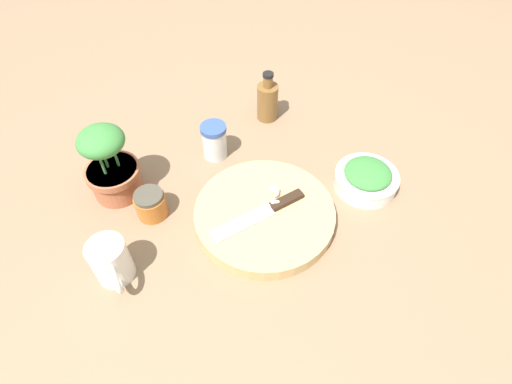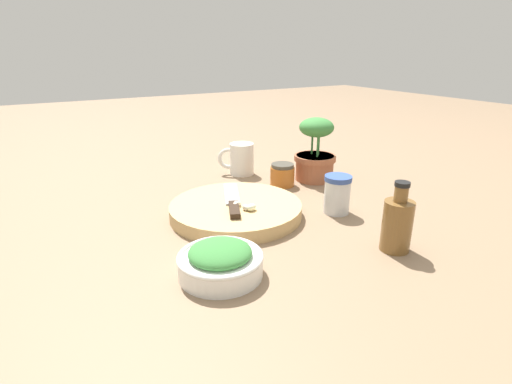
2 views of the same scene
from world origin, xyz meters
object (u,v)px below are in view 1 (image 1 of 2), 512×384
(herb_bowl, at_px, (367,178))
(spice_jar, at_px, (214,141))
(garlic_cloves, at_px, (276,198))
(potted_herb, at_px, (111,167))
(chef_knife, at_px, (265,212))
(cutting_board, at_px, (264,214))
(coffee_mug, at_px, (111,262))
(oil_bottle, at_px, (268,101))
(honey_jar, at_px, (151,204))

(herb_bowl, xyz_separation_m, spice_jar, (-0.12, 0.37, 0.02))
(garlic_cloves, xyz_separation_m, spice_jar, (0.06, 0.23, 0.01))
(spice_jar, height_order, potted_herb, potted_herb)
(spice_jar, relative_size, potted_herb, 0.50)
(chef_knife, relative_size, garlic_cloves, 3.47)
(cutting_board, xyz_separation_m, garlic_cloves, (0.04, -0.00, 0.02))
(coffee_mug, distance_m, oil_bottle, 0.60)
(spice_jar, bearing_deg, potted_herb, 154.37)
(cutting_board, height_order, spice_jar, spice_jar)
(garlic_cloves, distance_m, potted_herb, 0.38)
(garlic_cloves, height_order, herb_bowl, herb_bowl)
(cutting_board, distance_m, oil_bottle, 0.37)
(honey_jar, relative_size, potted_herb, 0.37)
(cutting_board, height_order, herb_bowl, herb_bowl)
(honey_jar, bearing_deg, chef_knife, -60.87)
(spice_jar, bearing_deg, oil_bottle, -6.91)
(spice_jar, bearing_deg, chef_knife, -115.77)
(chef_knife, relative_size, coffee_mug, 2.06)
(coffee_mug, distance_m, potted_herb, 0.23)
(herb_bowl, height_order, coffee_mug, coffee_mug)
(coffee_mug, height_order, honey_jar, coffee_mug)
(spice_jar, bearing_deg, honey_jar, -179.22)
(herb_bowl, bearing_deg, spice_jar, 107.98)
(garlic_cloves, bearing_deg, coffee_mug, 152.54)
(chef_knife, relative_size, potted_herb, 1.16)
(coffee_mug, relative_size, oil_bottle, 0.74)
(oil_bottle, xyz_separation_m, potted_herb, (-0.44, 0.14, 0.02))
(herb_bowl, bearing_deg, oil_bottle, 75.87)
(spice_jar, distance_m, potted_herb, 0.26)
(potted_herb, bearing_deg, coffee_mug, -133.76)
(garlic_cloves, height_order, oil_bottle, oil_bottle)
(chef_knife, distance_m, oil_bottle, 0.37)
(garlic_cloves, bearing_deg, cutting_board, 172.88)
(cutting_board, height_order, potted_herb, potted_herb)
(cutting_board, relative_size, honey_jar, 4.47)
(herb_bowl, bearing_deg, coffee_mug, 148.74)
(chef_knife, bearing_deg, spice_jar, -2.36)
(garlic_cloves, distance_m, coffee_mug, 0.37)
(herb_bowl, height_order, honey_jar, honey_jar)
(garlic_cloves, bearing_deg, oil_bottle, 37.06)
(coffee_mug, bearing_deg, spice_jar, 8.24)
(oil_bottle, bearing_deg, garlic_cloves, -142.94)
(spice_jar, xyz_separation_m, honey_jar, (-0.23, -0.00, -0.02))
(herb_bowl, height_order, potted_herb, potted_herb)
(garlic_cloves, bearing_deg, chef_knife, 179.34)
(honey_jar, bearing_deg, cutting_board, -59.11)
(cutting_board, bearing_deg, herb_bowl, -33.00)
(spice_jar, distance_m, oil_bottle, 0.21)
(potted_herb, bearing_deg, oil_bottle, -17.29)
(herb_bowl, bearing_deg, potted_herb, 126.25)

